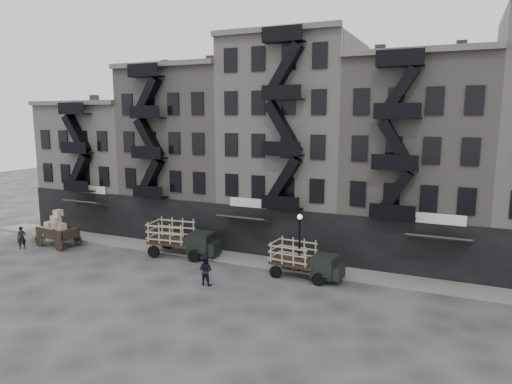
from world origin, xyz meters
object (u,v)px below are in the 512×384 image
at_px(wagon, 56,226).
at_px(stake_truck_west, 182,236).
at_px(horse, 38,238).
at_px(pedestrian_mid, 206,270).
at_px(pedestrian_west, 22,238).
at_px(stake_truck_east, 305,258).

bearing_deg(wagon, stake_truck_west, 16.89).
height_order(horse, pedestrian_mid, pedestrian_mid).
xyz_separation_m(horse, pedestrian_west, (-0.51, -1.16, 0.21)).
bearing_deg(horse, stake_truck_east, -96.98).
relative_size(stake_truck_west, pedestrian_mid, 2.95).
xyz_separation_m(stake_truck_east, pedestrian_mid, (-5.56, -3.88, -0.44)).
distance_m(wagon, pedestrian_west, 2.86).
bearing_deg(pedestrian_mid, horse, -5.16).
relative_size(wagon, pedestrian_west, 2.02).
bearing_deg(pedestrian_west, stake_truck_east, -35.31).
bearing_deg(pedestrian_mid, pedestrian_west, -1.37).
distance_m(stake_truck_west, pedestrian_mid, 6.74).
bearing_deg(horse, stake_truck_west, -90.05).
relative_size(stake_truck_west, pedestrian_west, 3.04).
bearing_deg(stake_truck_west, wagon, -175.56).
bearing_deg(horse, wagon, -78.93).
distance_m(wagon, stake_truck_east, 21.78).
distance_m(wagon, pedestrian_mid, 16.42).
bearing_deg(stake_truck_west, pedestrian_mid, -49.23).
xyz_separation_m(stake_truck_west, pedestrian_west, (-13.41, -3.77, -0.66)).
bearing_deg(stake_truck_east, stake_truck_west, 179.91).
relative_size(horse, stake_truck_west, 0.30).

